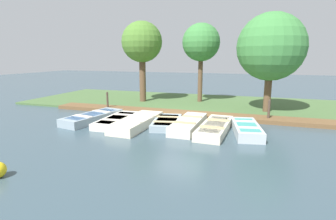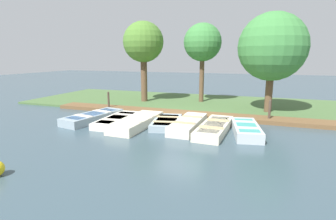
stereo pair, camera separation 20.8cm
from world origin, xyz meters
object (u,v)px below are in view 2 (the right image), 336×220
rowboat_2 (137,122)px  park_tree_center (272,47)px  rowboat_1 (117,120)px  rowboat_5 (215,127)px  park_tree_left (203,43)px  rowboat_4 (188,124)px  rowboat_6 (246,129)px  rowboat_3 (167,122)px  mooring_post_near (109,101)px  rowboat_0 (93,117)px  mooring_post_far (270,111)px  park_tree_far_left (143,43)px

rowboat_2 → park_tree_center: bearing=132.6°
rowboat_1 → rowboat_2: size_ratio=0.89×
rowboat_5 → park_tree_left: park_tree_left is taller
rowboat_4 → rowboat_6: (0.07, 2.53, 0.00)m
rowboat_5 → park_tree_center: size_ratio=0.65×
rowboat_2 → rowboat_3: 1.40m
rowboat_5 → mooring_post_near: size_ratio=3.20×
rowboat_0 → rowboat_5: 6.14m
rowboat_4 → park_tree_left: bearing=-171.7°
mooring_post_far → park_tree_left: bearing=-134.4°
mooring_post_far → park_tree_far_left: 9.45m
rowboat_3 → mooring_post_near: 5.13m
rowboat_0 → rowboat_2: (0.24, 2.57, 0.01)m
rowboat_1 → park_tree_center: size_ratio=0.57×
rowboat_6 → park_tree_far_left: 9.95m
rowboat_0 → park_tree_far_left: size_ratio=0.63×
rowboat_6 → park_tree_center: park_tree_center is taller
rowboat_3 → mooring_post_far: mooring_post_far is taller
rowboat_6 → mooring_post_far: 2.68m
rowboat_0 → rowboat_6: size_ratio=1.20×
rowboat_3 → mooring_post_near: mooring_post_near is taller
rowboat_1 → park_tree_center: park_tree_center is taller
rowboat_2 → park_tree_left: (-7.18, 1.48, 3.89)m
rowboat_5 → rowboat_6: bearing=95.4°
rowboat_4 → park_tree_center: (-4.55, 3.45, 3.50)m
rowboat_0 → rowboat_5: size_ratio=0.96×
mooring_post_near → park_tree_left: size_ratio=0.21×
rowboat_0 → mooring_post_near: 2.80m
rowboat_6 → park_tree_left: (-6.76, -3.41, 3.90)m
rowboat_0 → rowboat_5: rowboat_0 is taller
rowboat_1 → mooring_post_far: size_ratio=2.81×
mooring_post_near → mooring_post_far: (0.00, 9.16, 0.00)m
rowboat_6 → mooring_post_near: size_ratio=2.56×
rowboat_3 → rowboat_0: bearing=-95.6°
park_tree_left → rowboat_4: bearing=7.5°
rowboat_1 → park_tree_far_left: size_ratio=0.57×
rowboat_3 → park_tree_far_left: (-5.40, -3.61, 3.96)m
mooring_post_near → park_tree_left: bearing=131.7°
rowboat_0 → rowboat_1: bearing=101.0°
rowboat_3 → mooring_post_near: (-2.29, -4.57, 0.42)m
rowboat_1 → rowboat_4: rowboat_4 is taller
mooring_post_near → rowboat_1: bearing=38.6°
park_tree_far_left → mooring_post_far: bearing=69.2°
rowboat_0 → park_tree_left: 8.93m
park_tree_far_left → rowboat_2: bearing=21.4°
rowboat_0 → rowboat_4: size_ratio=1.05×
rowboat_1 → rowboat_3: bearing=96.3°
mooring_post_far → rowboat_4: bearing=-55.3°
rowboat_2 → park_tree_center: park_tree_center is taller
mooring_post_near → rowboat_2: bearing=48.8°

